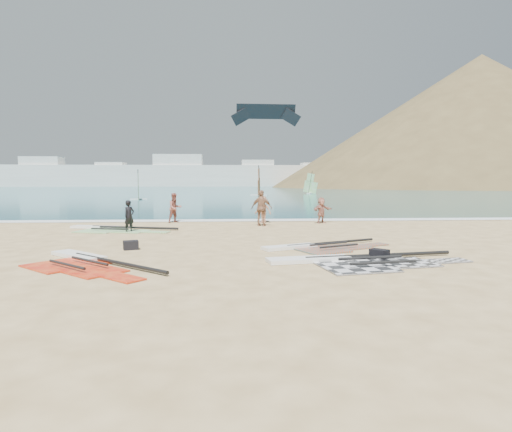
{
  "coord_description": "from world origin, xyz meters",
  "views": [
    {
      "loc": [
        -0.79,
        -13.84,
        2.51
      ],
      "look_at": [
        0.32,
        4.0,
        1.0
      ],
      "focal_mm": 30.0,
      "sensor_mm": 36.0,
      "label": 1
    }
  ],
  "objects": [
    {
      "name": "rig_orange",
      "position": [
        2.46,
        1.52,
        0.05
      ],
      "size": [
        5.04,
        3.17,
        0.2
      ],
      "rotation": [
        0.0,
        0.0,
        0.42
      ],
      "color": "#FF3202",
      "rests_on": "ground"
    },
    {
      "name": "sea",
      "position": [
        0.0,
        132.0,
        0.0
      ],
      "size": [
        300.0,
        240.0,
        0.06
      ],
      "primitive_type": "cube",
      "color": "#0C4C59",
      "rests_on": "ground"
    },
    {
      "name": "rig_red",
      "position": [
        -5.17,
        -0.92,
        0.05
      ],
      "size": [
        4.55,
        4.75,
        0.2
      ],
      "rotation": [
        0.0,
        0.0,
        -0.73
      ],
      "color": "#BF0107",
      "rests_on": "ground"
    },
    {
      "name": "windsurfer_right",
      "position": [
        13.83,
        62.77,
        1.23
      ],
      "size": [
        2.45,
        2.3,
        4.14
      ],
      "rotation": [
        0.0,
        0.0,
        1.06
      ],
      "color": "white",
      "rests_on": "ground"
    },
    {
      "name": "windsurfer_left",
      "position": [
        -12.23,
        40.77,
        1.17
      ],
      "size": [
        2.2,
        2.54,
        3.87
      ],
      "rotation": [
        0.0,
        0.0,
        0.22
      ],
      "color": "white",
      "rests_on": "ground"
    },
    {
      "name": "surf_line",
      "position": [
        0.0,
        12.3,
        0.0
      ],
      "size": [
        300.0,
        1.2,
        0.04
      ],
      "primitive_type": "cube",
      "color": "white",
      "rests_on": "ground"
    },
    {
      "name": "person_wetsuit",
      "position": [
        -5.59,
        6.86,
        0.77
      ],
      "size": [
        0.63,
        0.67,
        1.54
      ],
      "primitive_type": "imported",
      "rotation": [
        0.0,
        0.0,
        0.92
      ],
      "color": "black",
      "rests_on": "ground"
    },
    {
      "name": "windsurfer_centre",
      "position": [
        3.89,
        53.92,
        1.38
      ],
      "size": [
        2.77,
        3.23,
        4.88
      ],
      "rotation": [
        0.0,
        0.0,
        -0.18
      ],
      "color": "white",
      "rests_on": "ground"
    },
    {
      "name": "rig_grey",
      "position": [
        2.98,
        -1.27,
        0.05
      ],
      "size": [
        6.32,
        2.95,
        0.2
      ],
      "rotation": [
        0.0,
        0.0,
        0.17
      ],
      "color": "#252527",
      "rests_on": "ground"
    },
    {
      "name": "headland_main",
      "position": [
        85.0,
        130.0,
        0.0
      ],
      "size": [
        143.0,
        143.0,
        45.0
      ],
      "primitive_type": "cone",
      "color": "brown",
      "rests_on": "ground"
    },
    {
      "name": "far_town",
      "position": [
        -15.72,
        150.0,
        4.49
      ],
      "size": [
        160.0,
        8.0,
        12.0
      ],
      "color": "white",
      "rests_on": "ground"
    },
    {
      "name": "beachgoer_left",
      "position": [
        -4.0,
        11.5,
        0.87
      ],
      "size": [
        1.07,
        1.02,
        1.74
      ],
      "primitive_type": "imported",
      "rotation": [
        0.0,
        0.0,
        0.6
      ],
      "color": "#9F574B",
      "rests_on": "ground"
    },
    {
      "name": "kitesurf_kite",
      "position": [
        3.91,
        41.37,
        11.0
      ],
      "size": [
        9.02,
        1.11,
        2.76
      ],
      "rotation": [
        0.0,
        0.0,
        0.02
      ],
      "color": "black",
      "rests_on": "ground"
    },
    {
      "name": "beachgoer_right",
      "position": [
        4.55,
        10.68,
        0.76
      ],
      "size": [
        1.43,
        1.12,
        1.51
      ],
      "primitive_type": "imported",
      "rotation": [
        0.0,
        0.0,
        0.55
      ],
      "color": "#B87562",
      "rests_on": "ground"
    },
    {
      "name": "rig_green",
      "position": [
        -6.79,
        7.89,
        0.05
      ],
      "size": [
        5.73,
        3.11,
        0.2
      ],
      "rotation": [
        0.0,
        0.0,
        -0.28
      ],
      "color": "#4CBE28",
      "rests_on": "ground"
    },
    {
      "name": "beachgoer_back",
      "position": [
        0.95,
        9.24,
        0.98
      ],
      "size": [
        1.24,
        0.83,
        1.96
      ],
      "primitive_type": "imported",
      "rotation": [
        0.0,
        0.0,
        2.81
      ],
      "color": "#9E6C4C",
      "rests_on": "ground"
    },
    {
      "name": "ground",
      "position": [
        0.0,
        0.0,
        0.0
      ],
      "size": [
        300.0,
        300.0,
        0.0
      ],
      "primitive_type": "plane",
      "color": "#D3B57B",
      "rests_on": "ground"
    },
    {
      "name": "beachgoer_mid",
      "position": [
        1.17,
        10.95,
        0.78
      ],
      "size": [
        1.16,
        0.97,
        1.56
      ],
      "primitive_type": "imported",
      "rotation": [
        0.0,
        0.0,
        -0.47
      ],
      "color": "#A06A51",
      "rests_on": "ground"
    },
    {
      "name": "gear_bag_far",
      "position": [
        3.94,
        -0.73,
        0.16
      ],
      "size": [
        0.64,
        0.65,
        0.32
      ],
      "primitive_type": "cube",
      "rotation": [
        0.0,
        0.0,
        -0.83
      ],
      "color": "black",
      "rests_on": "ground"
    },
    {
      "name": "gear_bag_near",
      "position": [
        -4.36,
        1.69,
        0.16
      ],
      "size": [
        0.61,
        0.52,
        0.33
      ],
      "primitive_type": "cube",
      "rotation": [
        0.0,
        0.0,
        0.34
      ],
      "color": "black",
      "rests_on": "ground"
    }
  ]
}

